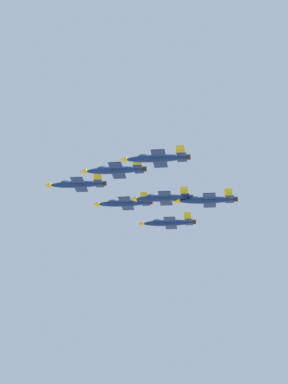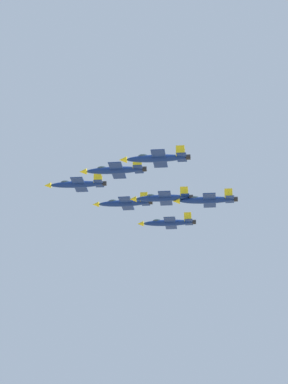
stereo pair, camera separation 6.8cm
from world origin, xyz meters
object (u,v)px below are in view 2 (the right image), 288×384
jet_left_outer (156,158)px  jet_trailing (207,200)px  jet_left_wingman (114,170)px  jet_right_outer (168,223)px  jet_lead (77,184)px  jet_slot_rear (163,198)px  jet_right_wingman (124,203)px

jet_left_outer → jet_trailing: size_ratio=1.02×
jet_left_wingman → jet_right_outer: jet_left_wingman is taller
jet_lead → jet_slot_rear: (-12.73, -21.55, -5.25)m
jet_left_outer → jet_right_outer: jet_left_outer is taller
jet_slot_rear → jet_right_wingman: bearing=-40.6°
jet_slot_rear → jet_trailing: size_ratio=0.99×
jet_lead → jet_right_outer: jet_lead is taller
jet_left_wingman → jet_right_wingman: jet_left_wingman is taller
jet_right_outer → jet_slot_rear: (-18.31, 10.82, -0.04)m
jet_right_wingman → jet_right_outer: (2.79, -16.19, -2.92)m
jet_right_outer → jet_trailing: jet_right_outer is taller
jet_left_outer → jet_lead: bearing=-40.2°
jet_left_wingman → jet_trailing: 27.79m
jet_left_outer → jet_slot_rear: bearing=-89.8°
jet_left_wingman → jet_trailing: jet_left_wingman is taller
jet_lead → jet_right_wingman: (2.79, -16.19, -2.29)m
jet_left_wingman → jet_slot_rear: 17.06m
jet_lead → jet_right_outer: size_ratio=1.01×
jet_right_wingman → jet_trailing: size_ratio=0.99×
jet_left_wingman → jet_right_outer: bearing=-110.9°
jet_trailing → jet_right_outer: bearing=-59.7°
jet_left_outer → jet_slot_rear: 21.47m
jet_right_wingman → jet_left_outer: 34.28m
jet_right_wingman → jet_left_outer: (-33.84, 5.46, -0.10)m
jet_slot_rear → jet_lead: bearing=-0.3°
jet_left_wingman → jet_right_outer: (21.10, -27.01, -4.56)m
jet_right_wingman → jet_slot_rear: (-15.53, -5.36, -2.96)m
jet_right_wingman → jet_slot_rear: bearing=140.6°
jet_lead → jet_right_wingman: 16.58m
jet_trailing → jet_lead: bearing=-0.2°
jet_lead → jet_left_wingman: jet_lead is taller
jet_right_outer → jet_lead: bearing=40.4°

